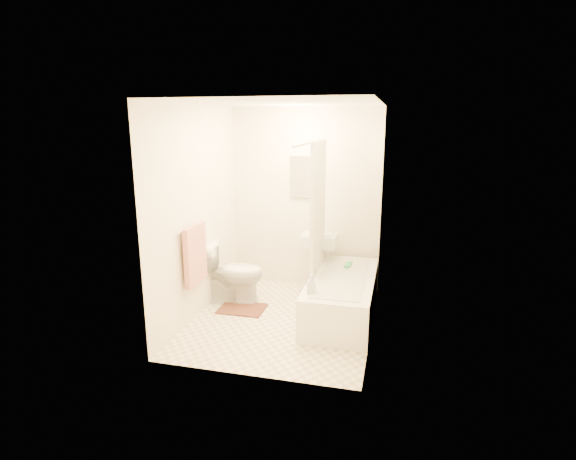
% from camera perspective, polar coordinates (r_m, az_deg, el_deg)
% --- Properties ---
extents(floor, '(2.40, 2.40, 0.00)m').
position_cam_1_polar(floor, '(5.25, -0.68, -11.30)').
color(floor, beige).
rests_on(floor, ground).
extents(ceiling, '(2.40, 2.40, 0.00)m').
position_cam_1_polar(ceiling, '(4.76, -0.76, 15.88)').
color(ceiling, white).
rests_on(ceiling, ground).
extents(wall_back, '(2.00, 0.02, 2.40)m').
position_cam_1_polar(wall_back, '(6.01, 2.20, 3.92)').
color(wall_back, beige).
rests_on(wall_back, ground).
extents(wall_left, '(0.02, 2.40, 2.40)m').
position_cam_1_polar(wall_left, '(5.21, -11.43, 2.14)').
color(wall_left, beige).
rests_on(wall_left, ground).
extents(wall_right, '(0.02, 2.40, 2.40)m').
position_cam_1_polar(wall_right, '(4.72, 11.12, 0.97)').
color(wall_right, beige).
rests_on(wall_right, ground).
extents(mirror, '(0.40, 0.03, 0.55)m').
position_cam_1_polar(mirror, '(5.95, 2.19, 6.74)').
color(mirror, white).
rests_on(mirror, wall_back).
extents(curtain_rod, '(0.03, 1.70, 0.03)m').
position_cam_1_polar(curtain_rod, '(4.80, 3.10, 11.07)').
color(curtain_rod, silver).
rests_on(curtain_rod, wall_back).
extents(shower_curtain, '(0.04, 0.80, 1.55)m').
position_cam_1_polar(shower_curtain, '(5.28, 3.82, 2.76)').
color(shower_curtain, silver).
rests_on(shower_curtain, curtain_rod).
extents(towel_bar, '(0.02, 0.60, 0.02)m').
position_cam_1_polar(towel_bar, '(4.99, -12.18, 0.43)').
color(towel_bar, silver).
rests_on(towel_bar, wall_left).
extents(towel, '(0.06, 0.45, 0.66)m').
position_cam_1_polar(towel, '(5.06, -11.69, -3.11)').
color(towel, '#CC7266').
rests_on(towel, towel_bar).
extents(toilet_paper, '(0.11, 0.12, 0.12)m').
position_cam_1_polar(toilet_paper, '(5.40, -9.96, -2.84)').
color(toilet_paper, white).
rests_on(toilet_paper, wall_left).
extents(toilet, '(0.82, 0.52, 0.75)m').
position_cam_1_polar(toilet, '(5.67, -7.07, -5.39)').
color(toilet, silver).
rests_on(toilet, floor).
extents(sink, '(0.45, 0.36, 0.87)m').
position_cam_1_polar(sink, '(5.91, 4.01, -3.93)').
color(sink, silver).
rests_on(sink, floor).
extents(bathtub, '(0.73, 1.66, 0.47)m').
position_cam_1_polar(bathtub, '(5.32, 6.87, -8.32)').
color(bathtub, white).
rests_on(bathtub, floor).
extents(bath_mat, '(0.55, 0.41, 0.02)m').
position_cam_1_polar(bath_mat, '(5.54, -5.84, -9.89)').
color(bath_mat, '#482318').
rests_on(bath_mat, floor).
extents(soap_bottle, '(0.11, 0.11, 0.20)m').
position_cam_1_polar(soap_bottle, '(4.71, 2.99, -6.82)').
color(soap_bottle, white).
rests_on(soap_bottle, bathtub).
extents(scrub_brush, '(0.08, 0.21, 0.04)m').
position_cam_1_polar(scrub_brush, '(5.60, 7.65, -4.43)').
color(scrub_brush, green).
rests_on(scrub_brush, bathtub).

